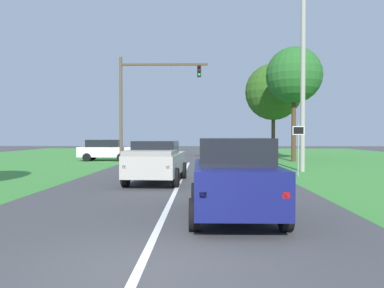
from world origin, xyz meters
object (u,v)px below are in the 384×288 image
(traffic_light, at_px, (142,94))
(crossing_suv_far, at_px, (106,150))
(utility_pole_right, at_px, (303,86))
(oak_tree_right, at_px, (294,75))
(extra_tree_1, at_px, (273,92))
(keep_moving_sign, at_px, (298,143))
(pickup_truck_lead, at_px, (156,161))
(red_suv_near, at_px, (234,176))

(traffic_light, distance_m, crossing_suv_far, 5.86)
(utility_pole_right, bearing_deg, oak_tree_right, 79.61)
(utility_pole_right, bearing_deg, extra_tree_1, 85.69)
(keep_moving_sign, bearing_deg, traffic_light, 132.47)
(traffic_light, relative_size, crossing_suv_far, 1.83)
(crossing_suv_far, xyz_separation_m, utility_pole_right, (14.01, -9.44, 4.08))
(pickup_truck_lead, height_order, utility_pole_right, utility_pole_right)
(red_suv_near, bearing_deg, traffic_light, 105.17)
(red_suv_near, height_order, extra_tree_1, extra_tree_1)
(crossing_suv_far, height_order, extra_tree_1, extra_tree_1)
(keep_moving_sign, xyz_separation_m, utility_pole_right, (0.95, 2.76, 3.27))
(crossing_suv_far, distance_m, extra_tree_1, 17.05)
(extra_tree_1, bearing_deg, utility_pole_right, -94.31)
(traffic_light, bearing_deg, extra_tree_1, 31.46)
(crossing_suv_far, xyz_separation_m, extra_tree_1, (15.14, 5.62, 5.48))
(crossing_suv_far, bearing_deg, extra_tree_1, 20.35)
(red_suv_near, distance_m, keep_moving_sign, 10.74)
(extra_tree_1, bearing_deg, traffic_light, -148.54)
(pickup_truck_lead, height_order, traffic_light, traffic_light)
(oak_tree_right, distance_m, utility_pole_right, 9.28)
(extra_tree_1, bearing_deg, keep_moving_sign, -96.68)
(traffic_light, height_order, extra_tree_1, extra_tree_1)
(oak_tree_right, xyz_separation_m, extra_tree_1, (-0.50, 6.15, -0.63))
(red_suv_near, height_order, oak_tree_right, oak_tree_right)
(utility_pole_right, height_order, extra_tree_1, utility_pole_right)
(red_suv_near, distance_m, utility_pole_right, 14.19)
(red_suv_near, distance_m, crossing_suv_far, 23.81)
(oak_tree_right, bearing_deg, pickup_truck_lead, -123.60)
(pickup_truck_lead, relative_size, extra_tree_1, 0.58)
(oak_tree_right, distance_m, extra_tree_1, 6.20)
(traffic_light, distance_m, oak_tree_right, 12.43)
(pickup_truck_lead, relative_size, oak_tree_right, 0.57)
(pickup_truck_lead, bearing_deg, oak_tree_right, 56.40)
(traffic_light, xyz_separation_m, crossing_suv_far, (-3.35, 1.59, -4.53))
(pickup_truck_lead, relative_size, keep_moving_sign, 1.95)
(traffic_light, height_order, crossing_suv_far, traffic_light)
(pickup_truck_lead, distance_m, extra_tree_1, 23.11)
(red_suv_near, bearing_deg, utility_pole_right, 68.04)
(traffic_light, height_order, utility_pole_right, utility_pole_right)
(traffic_light, relative_size, extra_tree_1, 0.91)
(traffic_light, bearing_deg, pickup_truck_lead, -78.49)
(keep_moving_sign, relative_size, oak_tree_right, 0.29)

